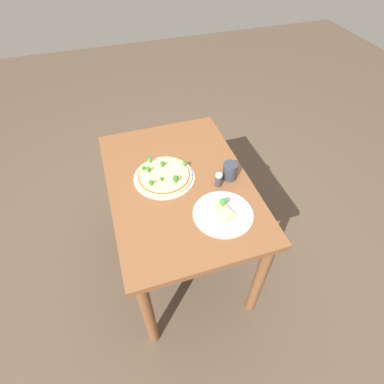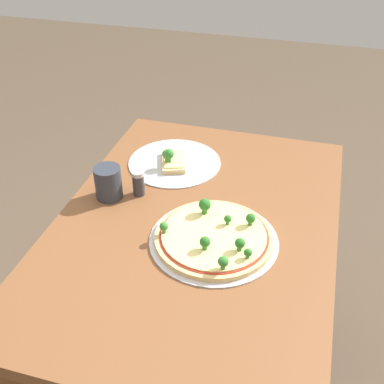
{
  "view_description": "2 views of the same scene",
  "coord_description": "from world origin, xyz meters",
  "px_view_note": "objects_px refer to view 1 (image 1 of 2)",
  "views": [
    {
      "loc": [
        -1.09,
        0.27,
        1.91
      ],
      "look_at": [
        -0.11,
        -0.04,
        0.79
      ],
      "focal_mm": 28.0,
      "sensor_mm": 36.0,
      "label": 1
    },
    {
      "loc": [
        0.97,
        0.27,
        1.59
      ],
      "look_at": [
        -0.11,
        -0.04,
        0.79
      ],
      "focal_mm": 45.0,
      "sensor_mm": 36.0,
      "label": 2
    }
  ],
  "objects_px": {
    "dining_table": "(180,197)",
    "drinking_cup": "(230,171)",
    "pizza_tray_whole": "(164,176)",
    "condiment_shaker": "(219,180)",
    "pizza_tray_slice": "(223,211)"
  },
  "relations": [
    {
      "from": "dining_table",
      "to": "condiment_shaker",
      "type": "bearing_deg",
      "value": -112.95
    },
    {
      "from": "dining_table",
      "to": "pizza_tray_whole",
      "type": "bearing_deg",
      "value": 47.39
    },
    {
      "from": "pizza_tray_slice",
      "to": "drinking_cup",
      "type": "height_order",
      "value": "drinking_cup"
    },
    {
      "from": "pizza_tray_slice",
      "to": "condiment_shaker",
      "type": "height_order",
      "value": "condiment_shaker"
    },
    {
      "from": "pizza_tray_whole",
      "to": "condiment_shaker",
      "type": "xyz_separation_m",
      "value": [
        -0.14,
        -0.26,
        0.03
      ]
    },
    {
      "from": "pizza_tray_whole",
      "to": "pizza_tray_slice",
      "type": "distance_m",
      "value": 0.39
    },
    {
      "from": "dining_table",
      "to": "pizza_tray_slice",
      "type": "xyz_separation_m",
      "value": [
        -0.27,
        -0.15,
        0.13
      ]
    },
    {
      "from": "dining_table",
      "to": "drinking_cup",
      "type": "xyz_separation_m",
      "value": [
        -0.05,
        -0.27,
        0.17
      ]
    },
    {
      "from": "pizza_tray_whole",
      "to": "dining_table",
      "type": "bearing_deg",
      "value": -132.61
    },
    {
      "from": "drinking_cup",
      "to": "pizza_tray_whole",
      "type": "bearing_deg",
      "value": 72.24
    },
    {
      "from": "dining_table",
      "to": "drinking_cup",
      "type": "relative_size",
      "value": 11.04
    },
    {
      "from": "pizza_tray_whole",
      "to": "condiment_shaker",
      "type": "bearing_deg",
      "value": -118.82
    },
    {
      "from": "drinking_cup",
      "to": "condiment_shaker",
      "type": "bearing_deg",
      "value": 114.1
    },
    {
      "from": "dining_table",
      "to": "condiment_shaker",
      "type": "distance_m",
      "value": 0.26
    },
    {
      "from": "condiment_shaker",
      "to": "pizza_tray_slice",
      "type": "bearing_deg",
      "value": 165.6
    }
  ]
}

